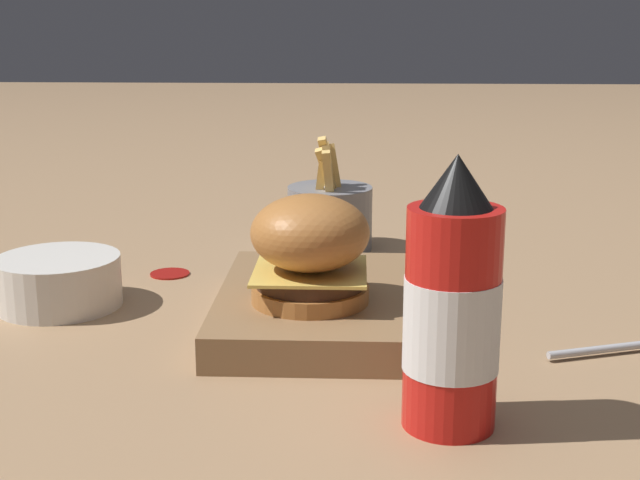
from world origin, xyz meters
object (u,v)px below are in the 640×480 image
Objects in this scene: burger at (310,248)px; side_bowl at (59,280)px; serving_board at (320,306)px; ketchup_bottle at (452,310)px; fries_basket at (327,215)px.

burger reaches higher than side_bowl.
ketchup_bottle is (-0.22, -0.10, 0.07)m from serving_board.
burger is 0.28m from side_bowl.
burger is 0.75× the size of fries_basket.
ketchup_bottle reaches higher than side_bowl.
serving_board is 1.90× the size of fries_basket.
fries_basket is 1.16× the size of side_bowl.
burger is 0.87× the size of side_bowl.
fries_basket is 0.36m from side_bowl.
ketchup_bottle is 0.51m from fries_basket.
burger is 0.55× the size of ketchup_bottle.
fries_basket is at bearing 0.60° from serving_board.
burger is at bearing 168.09° from serving_board.
ketchup_bottle is 1.59× the size of side_bowl.
serving_board is 0.25m from ketchup_bottle.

